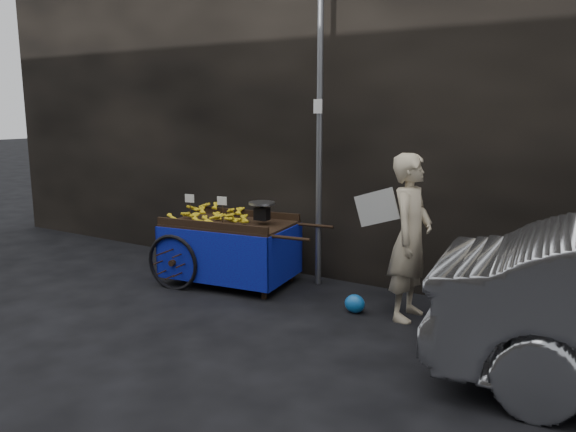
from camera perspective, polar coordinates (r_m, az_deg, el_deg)
The scene contains 6 objects.
ground at distance 6.91m, azimuth -4.45°, elevation -9.24°, with size 80.00×80.00×0.00m, color black.
building_wall at distance 8.55m, azimuth 8.09°, elevation 11.60°, with size 13.50×2.00×5.00m.
street_pole at distance 7.43m, azimuth 3.21°, elevation 8.03°, with size 0.12×0.10×4.00m.
banana_cart at distance 7.70m, azimuth -6.24°, elevation -1.23°, with size 2.40×1.34×1.24m.
vendor at distance 6.46m, azimuth 12.33°, elevation -2.11°, with size 0.89×0.69×1.89m.
plastic_bag at distance 6.72m, azimuth 6.80°, elevation -8.84°, with size 0.25×0.20×0.22m, color #1862B4.
Camera 1 is at (3.87, -5.21, 2.35)m, focal length 35.00 mm.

